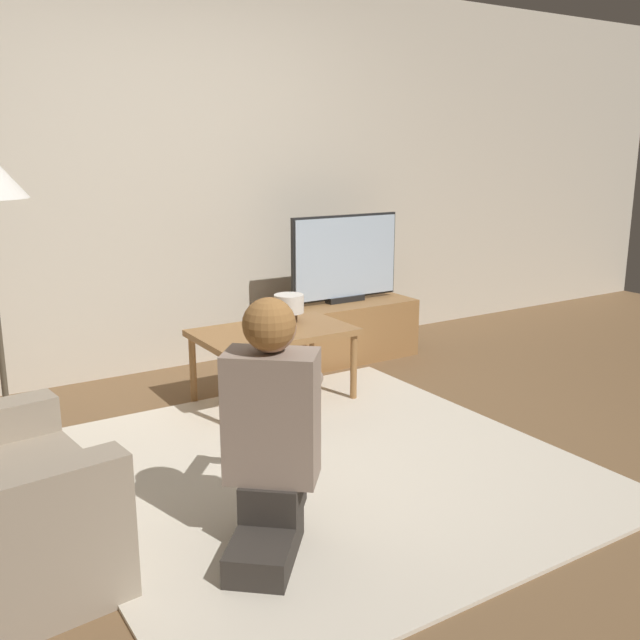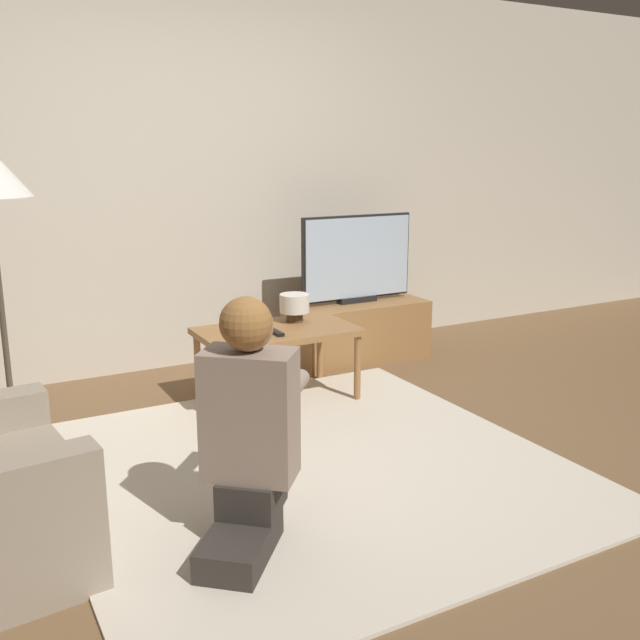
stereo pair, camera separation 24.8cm
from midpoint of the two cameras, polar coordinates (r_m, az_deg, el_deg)
The scene contains 9 objects.
ground_plane at distance 3.42m, azimuth -2.11°, elevation -11.90°, with size 10.00×10.00×0.00m, color brown.
wall_back at distance 4.86m, azimuth -14.04°, elevation 11.20°, with size 10.00×0.06×2.60m.
rug at distance 3.42m, azimuth -2.11°, elevation -11.78°, with size 2.24×2.28×0.02m.
tv_stand at distance 5.10m, azimuth 0.61°, elevation -0.78°, with size 0.97×0.47×0.41m.
tv at distance 4.99m, azimuth 0.60°, elevation 4.96°, with size 0.86×0.08×0.61m.
coffee_table at distance 4.16m, azimuth -5.47°, elevation -1.38°, with size 0.90×0.55×0.45m.
person_kneeling at distance 2.66m, azimuth -6.62°, elevation -8.30°, with size 0.68×0.74×0.95m.
table_lamp at distance 4.29m, azimuth -4.15°, elevation 1.15°, with size 0.18×0.18×0.17m.
remote at distance 4.03m, azimuth -5.51°, elevation -1.07°, with size 0.04×0.15×0.02m.
Camera 1 is at (-1.65, -2.61, 1.48)m, focal length 40.00 mm.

